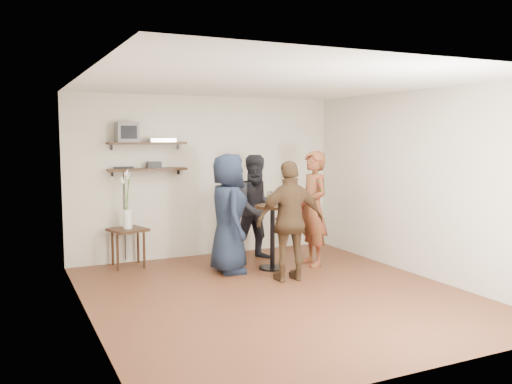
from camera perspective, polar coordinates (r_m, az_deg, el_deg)
room at (r=6.63m, az=2.21°, el=0.17°), size 4.58×5.08×2.68m
shelf_upper at (r=8.47m, az=-11.38°, el=5.05°), size 1.20×0.25×0.04m
shelf_lower at (r=8.49m, az=-11.32°, el=2.35°), size 1.20×0.25×0.04m
crt_monitor at (r=8.40m, az=-13.45°, el=6.14°), size 0.32×0.30×0.30m
dvd_deck at (r=8.53m, az=-9.91°, el=5.41°), size 0.40×0.24×0.06m
radio at (r=8.51m, az=-10.67°, el=2.83°), size 0.22×0.10×0.10m
power_strip at (r=8.45m, az=-13.78°, el=2.50°), size 0.30×0.05×0.03m
side_table at (r=8.35m, az=-13.34°, el=-4.41°), size 0.60×0.60×0.58m
vase_lilies at (r=8.29m, az=-13.41°, el=-1.80°), size 0.19×0.19×0.91m
drinks_table at (r=7.99m, az=1.75°, el=-3.82°), size 0.52×0.52×0.95m
wine_glass_fl at (r=7.86m, az=1.49°, el=-0.39°), size 0.07×0.07×0.22m
wine_glass_fr at (r=7.92m, az=2.30°, el=-0.33°), size 0.07×0.07×0.22m
wine_glass_bl at (r=7.98m, az=1.37°, el=-0.42°), size 0.06×0.06×0.19m
wine_glass_br at (r=7.95m, az=1.96°, el=-0.49°), size 0.06×0.06×0.18m
person_plaid at (r=8.24m, az=6.04°, el=-1.73°), size 0.46×0.66×1.74m
person_dark at (r=8.58m, az=0.16°, el=-1.63°), size 0.87×0.72×1.67m
person_navy at (r=7.76m, az=-2.93°, el=-2.27°), size 0.66×0.91×1.72m
person_brown at (r=7.34m, az=3.66°, el=-3.06°), size 0.99×0.49×1.64m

